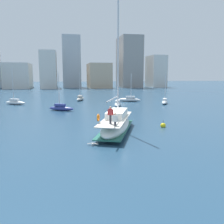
{
  "coord_description": "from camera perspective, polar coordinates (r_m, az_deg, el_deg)",
  "views": [
    {
      "loc": [
        -4.74,
        -22.82,
        5.77
      ],
      "look_at": [
        0.29,
        2.24,
        1.8
      ],
      "focal_mm": 38.06,
      "sensor_mm": 36.0,
      "label": 1
    }
  ],
  "objects": [
    {
      "name": "mooring_buoy",
      "position": [
        27.27,
        12.17,
        -3.2
      ],
      "size": [
        0.6,
        0.6,
        0.9
      ],
      "color": "yellow",
      "rests_on": "ground"
    },
    {
      "name": "moored_sloop_near",
      "position": [
        44.48,
        1.36,
        2.02
      ],
      "size": [
        2.41,
        4.72,
        5.78
      ],
      "color": "silver",
      "rests_on": "ground"
    },
    {
      "name": "seagull",
      "position": [
        19.87,
        -4.64,
        -7.61
      ],
      "size": [
        0.93,
        0.51,
        0.16
      ],
      "color": "silver",
      "rests_on": "ground"
    },
    {
      "name": "moored_cutter_left",
      "position": [
        55.11,
        -7.61,
        3.28
      ],
      "size": [
        2.59,
        4.89,
        6.32
      ],
      "color": "#B7B2A8",
      "rests_on": "ground"
    },
    {
      "name": "moored_ketch_distant",
      "position": [
        39.85,
        -12.14,
        1.01
      ],
      "size": [
        4.38,
        3.01,
        6.11
      ],
      "color": "navy",
      "rests_on": "ground"
    },
    {
      "name": "main_sailboat",
      "position": [
        24.17,
        0.96,
        -2.76
      ],
      "size": [
        5.82,
        9.8,
        14.01
      ],
      "color": "white",
      "rests_on": "ground"
    },
    {
      "name": "moored_catamaran",
      "position": [
        49.31,
        12.54,
        2.46
      ],
      "size": [
        2.98,
        4.23,
        5.89
      ],
      "color": "silver",
      "rests_on": "ground"
    },
    {
      "name": "ground_plane",
      "position": [
        24.01,
        0.37,
        -5.08
      ],
      "size": [
        400.0,
        400.0,
        0.0
      ],
      "primitive_type": "plane",
      "color": "navy"
    },
    {
      "name": "waterfront_buildings",
      "position": [
        112.08,
        -11.38,
        10.97
      ],
      "size": [
        86.59,
        19.61,
        27.2
      ],
      "color": "#B2B7BC",
      "rests_on": "ground"
    },
    {
      "name": "moored_sloop_far",
      "position": [
        50.72,
        -22.24,
        2.24
      ],
      "size": [
        4.58,
        3.27,
        7.21
      ],
      "color": "silver",
      "rests_on": "ground"
    },
    {
      "name": "moored_cutter_right",
      "position": [
        52.62,
        4.2,
        3.08
      ],
      "size": [
        5.04,
        2.93,
        6.13
      ],
      "color": "silver",
      "rests_on": "ground"
    }
  ]
}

